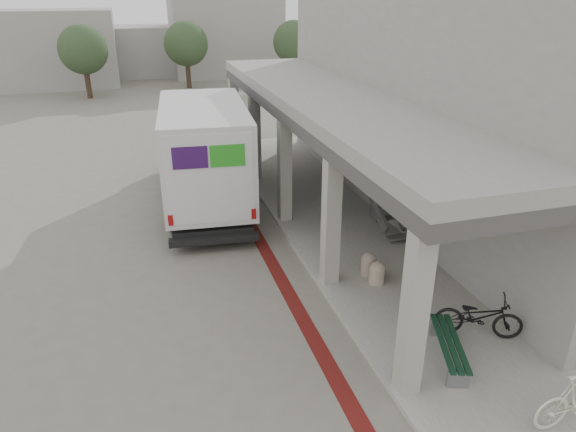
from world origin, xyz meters
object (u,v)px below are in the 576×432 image
object	(u,v)px
fedex_truck	(204,148)
bicycle_black	(479,316)
utility_cabinet	(380,205)
bench	(449,346)

from	to	relation	value
fedex_truck	bicycle_black	world-z (taller)	fedex_truck
fedex_truck	utility_cabinet	xyz separation A→B (m)	(5.02, -3.47, -1.31)
bench	utility_cabinet	size ratio (longest dim) A/B	1.99
bench	utility_cabinet	world-z (taller)	utility_cabinet
fedex_truck	bicycle_black	bearing A→B (deg)	-60.37
fedex_truck	bench	distance (m)	10.73
bench	fedex_truck	bearing A→B (deg)	127.85
fedex_truck	bicycle_black	distance (m)	10.60
utility_cabinet	bicycle_black	world-z (taller)	utility_cabinet
fedex_truck	bench	bearing A→B (deg)	-66.58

